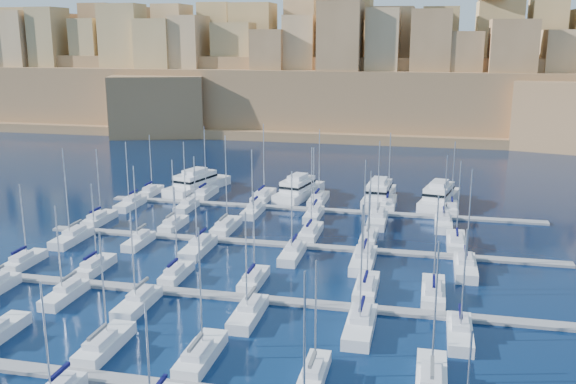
% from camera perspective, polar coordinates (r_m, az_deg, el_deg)
% --- Properties ---
extents(ground, '(600.00, 600.00, 0.00)m').
position_cam_1_polar(ground, '(93.32, -0.93, -6.75)').
color(ground, black).
rests_on(ground, ground).
extents(pontoon_mid_near, '(84.00, 2.00, 0.40)m').
position_cam_1_polar(pontoon_mid_near, '(82.46, -2.90, -9.45)').
color(pontoon_mid_near, slate).
rests_on(pontoon_mid_near, ground).
extents(pontoon_mid_far, '(84.00, 2.00, 0.40)m').
position_cam_1_polar(pontoon_mid_far, '(102.44, 0.39, -4.74)').
color(pontoon_mid_far, slate).
rests_on(pontoon_mid_far, ground).
extents(pontoon_far, '(84.00, 2.00, 0.40)m').
position_cam_1_polar(pontoon_far, '(123.12, 2.56, -1.58)').
color(pontoon_far, slate).
rests_on(pontoon_far, ground).
extents(sailboat_2, '(2.78, 9.27, 13.48)m').
position_cam_1_polar(sailboat_2, '(72.61, -15.99, -12.89)').
color(sailboat_2, silver).
rests_on(sailboat_2, ground).
extents(sailboat_3, '(2.83, 9.43, 14.52)m').
position_cam_1_polar(sailboat_3, '(68.51, -7.77, -14.13)').
color(sailboat_3, silver).
rests_on(sailboat_3, ground).
extents(sailboat_4, '(2.23, 7.44, 12.42)m').
position_cam_1_polar(sailboat_4, '(64.84, 2.34, -15.76)').
color(sailboat_4, silver).
rests_on(sailboat_4, ground).
extents(sailboat_5, '(2.92, 9.72, 14.70)m').
position_cam_1_polar(sailboat_5, '(65.06, 12.62, -15.96)').
color(sailboat_5, silver).
rests_on(sailboat_5, ground).
extents(sailboat_12, '(2.40, 8.02, 12.34)m').
position_cam_1_polar(sailboat_12, '(101.54, -22.35, -5.67)').
color(sailboat_12, silver).
rests_on(sailboat_12, ground).
extents(sailboat_13, '(2.48, 8.26, 12.96)m').
position_cam_1_polar(sailboat_13, '(95.82, -16.76, -6.34)').
color(sailboat_13, silver).
rests_on(sailboat_13, ground).
extents(sailboat_14, '(2.37, 7.89, 13.17)m').
position_cam_1_polar(sailboat_14, '(90.42, -9.90, -7.15)').
color(sailboat_14, silver).
rests_on(sailboat_14, ground).
extents(sailboat_15, '(2.47, 8.22, 13.04)m').
position_cam_1_polar(sailboat_15, '(87.13, -3.09, -7.78)').
color(sailboat_15, silver).
rests_on(sailboat_15, ground).
extents(sailboat_16, '(2.76, 9.22, 14.11)m').
position_cam_1_polar(sailboat_16, '(84.99, 6.98, -8.42)').
color(sailboat_16, silver).
rests_on(sailboat_16, ground).
extents(sailboat_17, '(2.93, 9.78, 13.60)m').
position_cam_1_polar(sailboat_17, '(84.96, 12.78, -8.68)').
color(sailboat_17, silver).
rests_on(sailboat_17, ground).
extents(sailboat_19, '(2.51, 8.35, 12.77)m').
position_cam_1_polar(sailboat_19, '(87.09, -19.21, -8.57)').
color(sailboat_19, silver).
rests_on(sailboat_19, ground).
extents(sailboat_20, '(2.76, 9.19, 13.06)m').
position_cam_1_polar(sailboat_20, '(82.05, -13.21, -9.54)').
color(sailboat_20, silver).
rests_on(sailboat_20, ground).
extents(sailboat_21, '(2.77, 9.23, 13.63)m').
position_cam_1_polar(sailboat_21, '(77.24, -3.54, -10.69)').
color(sailboat_21, silver).
rests_on(sailboat_21, ground).
extents(sailboat_22, '(3.05, 10.18, 15.37)m').
position_cam_1_polar(sailboat_22, '(74.49, 6.43, -11.69)').
color(sailboat_22, silver).
rests_on(sailboat_22, ground).
extents(sailboat_23, '(2.69, 8.98, 13.16)m').
position_cam_1_polar(sailboat_23, '(74.86, 15.03, -11.99)').
color(sailboat_23, silver).
rests_on(sailboat_23, ground).
extents(sailboat_24, '(2.67, 8.90, 13.61)m').
position_cam_1_polar(sailboat_24, '(119.76, -16.42, -2.31)').
color(sailboat_24, silver).
rests_on(sailboat_24, ground).
extents(sailboat_25, '(2.51, 8.37, 12.36)m').
position_cam_1_polar(sailboat_25, '(113.43, -10.15, -2.85)').
color(sailboat_25, silver).
rests_on(sailboat_25, ground).
extents(sailboat_26, '(2.91, 9.69, 16.74)m').
position_cam_1_polar(sailboat_26, '(110.80, -5.52, -3.06)').
color(sailboat_26, silver).
rests_on(sailboat_26, ground).
extents(sailboat_27, '(2.82, 9.41, 15.33)m').
position_cam_1_polar(sailboat_27, '(107.13, 2.02, -3.60)').
color(sailboat_27, silver).
rests_on(sailboat_27, ground).
extents(sailboat_28, '(2.50, 8.33, 11.98)m').
position_cam_1_polar(sailboat_28, '(105.37, 7.20, -4.02)').
color(sailboat_28, silver).
rests_on(sailboat_28, ground).
extents(sailboat_29, '(2.90, 9.65, 14.07)m').
position_cam_1_polar(sailboat_29, '(105.72, 14.72, -4.30)').
color(sailboat_29, silver).
rests_on(sailboat_29, ground).
extents(sailboat_30, '(2.86, 9.52, 15.82)m').
position_cam_1_polar(sailboat_30, '(110.15, -18.65, -3.85)').
color(sailboat_30, silver).
rests_on(sailboat_30, ground).
extents(sailboat_31, '(2.37, 7.91, 13.35)m').
position_cam_1_polar(sailboat_31, '(105.51, -13.11, -4.25)').
color(sailboat_31, silver).
rests_on(sailboat_31, ground).
extents(sailboat_32, '(3.02, 10.06, 15.48)m').
position_cam_1_polar(sailboat_32, '(100.58, -7.97, -4.89)').
color(sailboat_32, silver).
rests_on(sailboat_32, ground).
extents(sailboat_33, '(2.71, 9.03, 13.76)m').
position_cam_1_polar(sailboat_33, '(97.03, 0.40, -5.47)').
color(sailboat_33, silver).
rests_on(sailboat_33, ground).
extents(sailboat_34, '(3.17, 10.56, 16.09)m').
position_cam_1_polar(sailboat_34, '(94.75, 6.72, -6.03)').
color(sailboat_34, silver).
rests_on(sailboat_34, ground).
extents(sailboat_35, '(3.00, 9.99, 15.38)m').
position_cam_1_polar(sailboat_35, '(94.81, 15.49, -6.44)').
color(sailboat_35, silver).
rests_on(sailboat_35, ground).
extents(sailboat_36, '(2.37, 7.91, 12.98)m').
position_cam_1_polar(sailboat_36, '(138.20, -12.08, 0.05)').
color(sailboat_36, silver).
rests_on(sailboat_36, ground).
extents(sailboat_37, '(2.81, 9.38, 15.05)m').
position_cam_1_polar(sailboat_37, '(134.43, -7.38, -0.12)').
color(sailboat_37, silver).
rests_on(sailboat_37, ground).
extents(sailboat_38, '(3.04, 10.12, 15.81)m').
position_cam_1_polar(sailboat_38, '(131.13, -2.22, -0.37)').
color(sailboat_38, silver).
rests_on(sailboat_38, ground).
extents(sailboat_39, '(2.97, 9.91, 15.07)m').
position_cam_1_polar(sailboat_39, '(128.65, 2.71, -0.65)').
color(sailboat_39, silver).
rests_on(sailboat_39, ground).
extents(sailboat_40, '(2.98, 9.94, 14.86)m').
position_cam_1_polar(sailboat_40, '(127.11, 8.87, -0.98)').
color(sailboat_40, silver).
rests_on(sailboat_40, ground).
extents(sailboat_41, '(2.46, 8.20, 13.73)m').
position_cam_1_polar(sailboat_41, '(126.16, 14.31, -1.37)').
color(sailboat_41, silver).
rests_on(sailboat_41, ground).
extents(sailboat_42, '(2.78, 9.28, 13.32)m').
position_cam_1_polar(sailboat_42, '(128.98, -13.83, -1.01)').
color(sailboat_42, silver).
rests_on(sailboat_42, ground).
extents(sailboat_43, '(2.42, 8.06, 13.62)m').
position_cam_1_polar(sailboat_43, '(124.92, -8.99, -1.26)').
color(sailboat_43, silver).
rests_on(sailboat_43, ground).
extents(sailboat_44, '(2.66, 8.87, 12.74)m').
position_cam_1_polar(sailboat_44, '(120.37, -3.11, -1.68)').
color(sailboat_44, silver).
rests_on(sailboat_44, ground).
extents(sailboat_45, '(2.60, 8.68, 13.53)m').
position_cam_1_polar(sailboat_45, '(117.94, 2.31, -1.99)').
color(sailboat_45, silver).
rests_on(sailboat_45, ground).
extents(sailboat_46, '(3.17, 10.57, 15.32)m').
position_cam_1_polar(sailboat_46, '(115.62, 7.96, -2.42)').
color(sailboat_46, silver).
rests_on(sailboat_46, ground).
extents(sailboat_47, '(2.95, 9.82, 13.24)m').
position_cam_1_polar(sailboat_47, '(115.71, 13.65, -2.68)').
color(sailboat_47, silver).
rests_on(sailboat_47, ground).
extents(motor_yacht_a, '(9.93, 18.78, 5.25)m').
position_cam_1_polar(motor_yacht_a, '(139.59, -8.11, 0.78)').
color(motor_yacht_a, silver).
rests_on(motor_yacht_a, ground).
extents(motor_yacht_b, '(8.17, 17.12, 5.25)m').
position_cam_1_polar(motor_yacht_b, '(132.69, 0.96, 0.24)').
color(motor_yacht_b, silver).
rests_on(motor_yacht_b, ground).
extents(motor_yacht_c, '(5.92, 16.57, 5.25)m').
position_cam_1_polar(motor_yacht_c, '(130.37, 8.10, -0.14)').
color(motor_yacht_c, silver).
rests_on(motor_yacht_c, ground).
extents(motor_yacht_d, '(8.58, 17.54, 5.25)m').
position_cam_1_polar(motor_yacht_d, '(130.32, 13.28, -0.38)').
color(motor_yacht_d, silver).
rests_on(motor_yacht_d, ground).
extents(fortified_city, '(460.00, 108.95, 59.52)m').
position_cam_1_polar(fortified_city, '(241.81, 7.77, 9.33)').
color(fortified_city, brown).
rests_on(fortified_city, ground).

